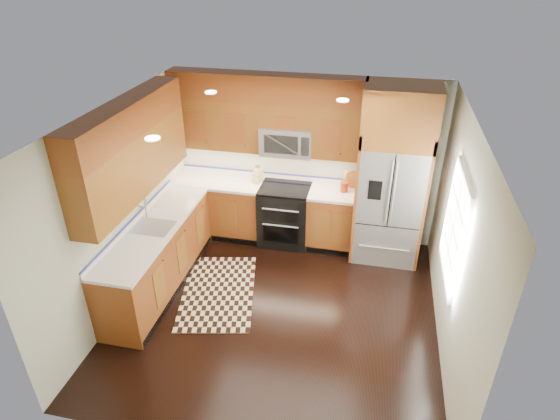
% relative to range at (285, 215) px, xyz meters
% --- Properties ---
extents(ground, '(4.00, 4.00, 0.00)m').
position_rel_range_xyz_m(ground, '(0.25, -1.67, -0.47)').
color(ground, black).
rests_on(ground, ground).
extents(wall_back, '(4.00, 0.02, 2.60)m').
position_rel_range_xyz_m(wall_back, '(0.25, 0.33, 0.83)').
color(wall_back, beige).
rests_on(wall_back, ground).
extents(wall_left, '(0.02, 4.00, 2.60)m').
position_rel_range_xyz_m(wall_left, '(-1.75, -1.67, 0.83)').
color(wall_left, beige).
rests_on(wall_left, ground).
extents(wall_right, '(0.02, 4.00, 2.60)m').
position_rel_range_xyz_m(wall_right, '(2.25, -1.67, 0.83)').
color(wall_right, beige).
rests_on(wall_right, ground).
extents(window, '(0.04, 1.10, 1.30)m').
position_rel_range_xyz_m(window, '(2.23, -1.47, 0.93)').
color(window, white).
rests_on(window, ground).
extents(base_cabinets, '(2.85, 3.00, 0.90)m').
position_rel_range_xyz_m(base_cabinets, '(-0.98, -0.77, -0.02)').
color(base_cabinets, brown).
rests_on(base_cabinets, ground).
extents(countertop, '(2.86, 3.01, 0.04)m').
position_rel_range_xyz_m(countertop, '(-0.84, -0.65, 0.45)').
color(countertop, silver).
rests_on(countertop, base_cabinets).
extents(upper_cabinets, '(2.85, 3.00, 1.15)m').
position_rel_range_xyz_m(upper_cabinets, '(-0.90, -0.58, 1.56)').
color(upper_cabinets, brown).
rests_on(upper_cabinets, ground).
extents(range, '(0.76, 0.67, 0.95)m').
position_rel_range_xyz_m(range, '(0.00, 0.00, 0.00)').
color(range, black).
rests_on(range, ground).
extents(microwave, '(0.76, 0.40, 0.42)m').
position_rel_range_xyz_m(microwave, '(-0.00, 0.13, 1.19)').
color(microwave, '#B2B2B7').
rests_on(microwave, ground).
extents(refrigerator, '(0.98, 0.75, 2.60)m').
position_rel_range_xyz_m(refrigerator, '(1.55, -0.04, 0.83)').
color(refrigerator, '#B2B2B7').
rests_on(refrigerator, ground).
extents(sink_faucet, '(0.54, 0.44, 0.37)m').
position_rel_range_xyz_m(sink_faucet, '(-1.48, -1.44, 0.52)').
color(sink_faucet, '#B2B2B7').
rests_on(sink_faucet, countertop).
extents(rug, '(1.27, 1.76, 0.01)m').
position_rel_range_xyz_m(rug, '(-0.63, -1.46, -0.46)').
color(rug, black).
rests_on(rug, ground).
extents(knife_block, '(0.14, 0.17, 0.29)m').
position_rel_range_xyz_m(knife_block, '(-0.45, 0.12, 0.59)').
color(knife_block, tan).
rests_on(knife_block, countertop).
extents(utensil_crock, '(0.13, 0.13, 0.33)m').
position_rel_range_xyz_m(utensil_crock, '(0.88, 0.08, 0.59)').
color(utensil_crock, '#992912').
rests_on(utensil_crock, countertop).
extents(cutting_board, '(0.31, 0.31, 0.02)m').
position_rel_range_xyz_m(cutting_board, '(1.00, 0.24, 0.48)').
color(cutting_board, brown).
rests_on(cutting_board, countertop).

